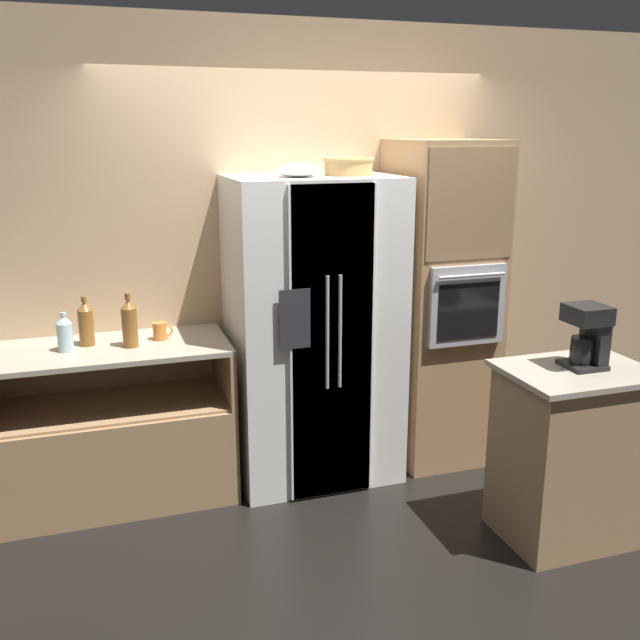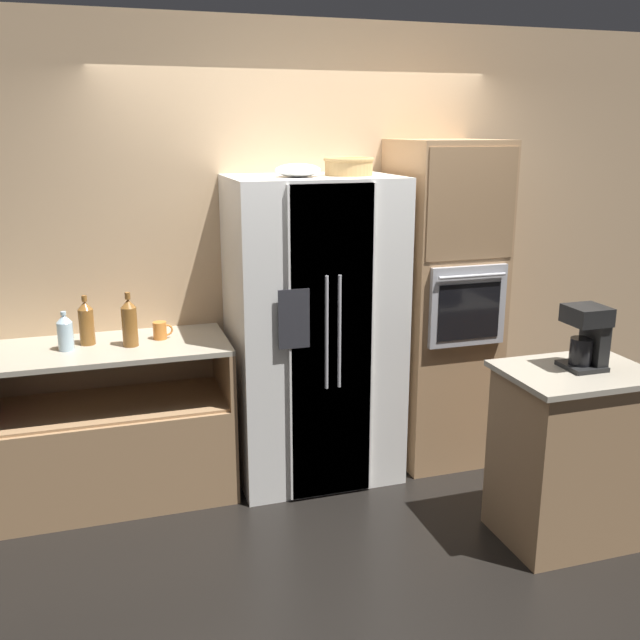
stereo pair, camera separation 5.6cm
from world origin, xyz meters
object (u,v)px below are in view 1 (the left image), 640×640
(fruit_bowl, at_px, (298,170))
(wicker_basket, at_px, (348,166))
(refrigerator, at_px, (314,331))
(wall_oven, at_px, (440,304))
(bottle_short, at_px, (129,323))
(bottle_tall, at_px, (65,333))
(coffee_maker, at_px, (589,334))
(bottle_wide, at_px, (86,323))
(mug, at_px, (160,331))

(fruit_bowl, bearing_deg, wicker_basket, 7.55)
(refrigerator, xyz_separation_m, wicker_basket, (0.21, -0.01, 1.00))
(wall_oven, xyz_separation_m, bottle_short, (-1.97, -0.02, 0.04))
(bottle_tall, relative_size, coffee_maker, 0.68)
(wall_oven, relative_size, fruit_bowl, 7.95)
(refrigerator, relative_size, bottle_short, 6.01)
(bottle_wide, bearing_deg, bottle_tall, -144.59)
(wicker_basket, xyz_separation_m, bottle_wide, (-1.54, 0.12, -0.86))
(refrigerator, bearing_deg, wall_oven, 1.38)
(refrigerator, height_order, wicker_basket, wicker_basket)
(bottle_short, height_order, mug, bottle_short)
(bottle_short, bearing_deg, wall_oven, 0.54)
(bottle_tall, xyz_separation_m, coffee_maker, (2.57, -1.15, 0.08))
(coffee_maker, bearing_deg, bottle_tall, 155.91)
(refrigerator, height_order, wall_oven, wall_oven)
(bottle_wide, relative_size, coffee_maker, 0.87)
(refrigerator, xyz_separation_m, wall_oven, (0.87, 0.02, 0.10))
(wall_oven, relative_size, wicker_basket, 7.02)
(refrigerator, bearing_deg, bottle_wide, 175.34)
(refrigerator, height_order, coffee_maker, refrigerator)
(refrigerator, height_order, bottle_wide, refrigerator)
(fruit_bowl, distance_m, bottle_wide, 1.49)
(refrigerator, relative_size, bottle_tall, 8.43)
(wall_oven, distance_m, bottle_wide, 2.20)
(refrigerator, bearing_deg, fruit_bowl, -152.71)
(bottle_tall, distance_m, mug, 0.53)
(fruit_bowl, distance_m, bottle_short, 1.29)
(mug, bearing_deg, wall_oven, -2.29)
(bottle_short, bearing_deg, bottle_wide, 155.78)
(refrigerator, xyz_separation_m, bottle_wide, (-1.33, 0.11, 0.14))
(wall_oven, height_order, fruit_bowl, wall_oven)
(bottle_wide, bearing_deg, wicker_basket, -4.54)
(bottle_tall, xyz_separation_m, bottle_wide, (0.11, 0.08, 0.02))
(wicker_basket, relative_size, coffee_maker, 0.90)
(bottle_short, bearing_deg, coffee_maker, -26.87)
(wicker_basket, distance_m, coffee_maker, 1.65)
(bottle_short, distance_m, mug, 0.22)
(fruit_bowl, xyz_separation_m, mug, (-0.81, 0.15, -0.92))
(mug, relative_size, coffee_maker, 0.35)
(refrigerator, bearing_deg, bottle_tall, 178.94)
(refrigerator, xyz_separation_m, bottle_tall, (-1.44, 0.03, 0.11))
(wicker_basket, bearing_deg, mug, 174.61)
(bottle_wide, bearing_deg, wall_oven, -2.27)
(bottle_short, height_order, coffee_maker, coffee_maker)
(bottle_wide, distance_m, mug, 0.42)
(wall_oven, height_order, coffee_maker, wall_oven)
(wicker_basket, bearing_deg, fruit_bowl, -172.45)
(mug, bearing_deg, bottle_wide, 177.83)
(fruit_bowl, bearing_deg, coffee_maker, -40.78)
(bottle_short, relative_size, bottle_wide, 1.09)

